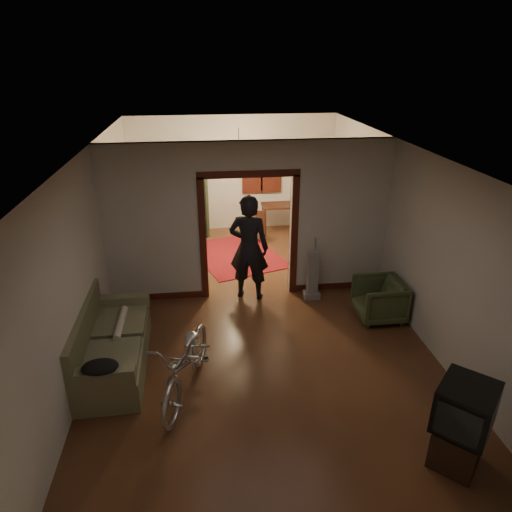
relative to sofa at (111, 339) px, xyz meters
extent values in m
cube|color=#402214|center=(2.15, 1.23, -0.46)|extent=(5.00, 8.50, 0.01)
cube|color=white|center=(2.15, 1.23, 2.34)|extent=(5.00, 8.50, 0.01)
cube|color=beige|center=(2.15, 5.48, 0.94)|extent=(5.00, 0.02, 2.80)
cube|color=beige|center=(-0.35, 1.23, 0.94)|extent=(0.02, 8.50, 2.80)
cube|color=beige|center=(4.65, 1.23, 0.94)|extent=(0.02, 8.50, 2.80)
cube|color=beige|center=(2.15, 1.98, 0.94)|extent=(5.00, 0.14, 2.80)
cube|color=#40160E|center=(2.15, 1.98, 0.64)|extent=(1.74, 0.20, 2.32)
cube|color=black|center=(2.85, 5.44, 1.09)|extent=(0.98, 0.06, 1.28)
sphere|color=#FFE0A5|center=(2.15, 3.73, 1.89)|extent=(0.24, 0.24, 0.24)
cube|color=silver|center=(3.20, 1.90, 0.79)|extent=(0.08, 0.01, 0.12)
cube|color=#5C5E3F|center=(0.00, 0.00, 0.00)|extent=(0.95, 2.03, 0.92)
cylinder|color=beige|center=(0.10, 0.30, 0.07)|extent=(0.10, 0.82, 0.10)
ellipsoid|color=black|center=(0.05, -0.91, 0.22)|extent=(0.43, 0.32, 0.13)
imported|color=silver|center=(1.06, -0.66, 0.01)|extent=(1.10, 1.90, 0.95)
imported|color=#3C4828|center=(4.20, 0.81, -0.11)|extent=(0.77, 0.74, 0.70)
cube|color=black|center=(3.94, -2.17, -0.23)|extent=(0.68, 0.68, 0.46)
cube|color=black|center=(3.94, -2.17, 0.30)|extent=(0.79, 0.80, 0.51)
cube|color=gray|center=(3.26, 1.63, 0.00)|extent=(0.30, 0.25, 0.92)
imported|color=black|center=(2.13, 1.82, 0.50)|extent=(0.81, 0.65, 1.93)
cube|color=maroon|center=(2.06, 3.71, -0.45)|extent=(2.26, 2.59, 0.02)
cube|color=#2A3620|center=(0.99, 5.10, 0.51)|extent=(1.05, 0.69, 1.95)
sphere|color=#1E5972|center=(0.99, 5.10, 1.48)|extent=(0.27, 0.27, 0.27)
cube|color=#341A11|center=(3.29, 4.97, -0.10)|extent=(1.09, 0.81, 0.72)
cube|color=#341A11|center=(2.57, 4.45, -0.05)|extent=(0.42, 0.42, 0.83)
camera|label=1|loc=(1.35, -5.52, 3.62)|focal=32.00mm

